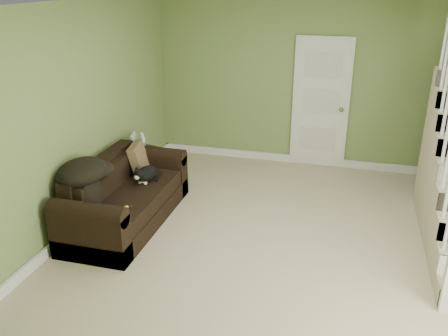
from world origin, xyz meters
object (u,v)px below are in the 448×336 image
Objects in this scene: sofa at (124,199)px; cat at (146,174)px; side_table at (141,168)px; banana at (124,210)px.

sofa is 0.41m from cat.
sofa is 1.01m from side_table.
side_table reaches higher than sofa.
side_table reaches higher than banana.
cat is (0.17, 0.30, 0.23)m from sofa.
cat is at bearing 60.80° from sofa.
banana is at bearing -62.38° from sofa.
cat is (0.40, -0.69, 0.23)m from side_table.
cat is at bearing -60.05° from side_table.
sofa is 10.63× the size of banana.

